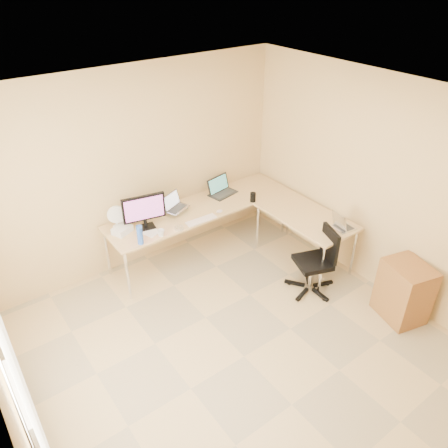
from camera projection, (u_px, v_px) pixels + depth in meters
floor at (244, 357)px, 4.60m from camera, size 4.50×4.50×0.00m
ceiling at (253, 117)px, 3.22m from camera, size 4.50×4.50×0.00m
wall_back at (134, 172)px, 5.44m from camera, size 4.50×0.00×4.50m
wall_left at (0, 371)px, 2.85m from camera, size 0.00×4.50×4.50m
wall_right at (390, 193)px, 4.97m from camera, size 0.00×4.50×4.50m
desk_main at (202, 230)px, 6.03m from camera, size 2.65×0.70×0.73m
desk_return at (304, 239)px, 5.85m from camera, size 0.70×1.30×0.73m
monitor at (144, 212)px, 5.28m from camera, size 0.55×0.27×0.45m
book_stack at (173, 206)px, 5.80m from camera, size 0.32×0.38×0.05m
laptop_center at (176, 202)px, 5.62m from camera, size 0.40×0.36×0.21m
laptop_black at (223, 186)px, 6.08m from camera, size 0.44×0.36×0.25m
keyboard at (201, 220)px, 5.53m from camera, size 0.42×0.13×0.02m
mouse at (219, 211)px, 5.71m from camera, size 0.11×0.08×0.03m
mug at (161, 233)px, 5.22m from camera, size 0.12×0.12×0.08m
cd_stack at (179, 228)px, 5.36m from camera, size 0.13×0.13×0.03m
water_bottle at (140, 235)px, 5.04m from camera, size 0.09×0.09×0.24m
papers at (149, 231)px, 5.33m from camera, size 0.26×0.31×0.01m
white_box at (122, 230)px, 5.28m from camera, size 0.27×0.24×0.08m
desk_fan at (116, 217)px, 5.33m from camera, size 0.29×0.29×0.29m
black_cup at (253, 197)px, 5.93m from camera, size 0.08×0.08×0.13m
laptop_return at (345, 221)px, 5.34m from camera, size 0.32×0.26×0.20m
office_chair at (313, 257)px, 5.27m from camera, size 0.67×0.67×0.87m
cabinet at (404, 291)px, 4.95m from camera, size 0.53×0.61×0.72m
radiator at (28, 411)px, 3.67m from camera, size 0.09×0.80×0.55m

